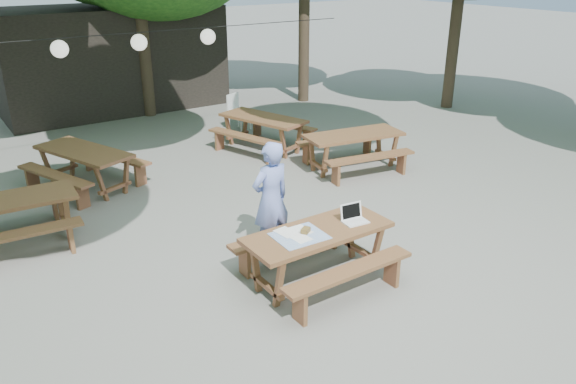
% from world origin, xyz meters
% --- Properties ---
extents(ground, '(80.00, 80.00, 0.00)m').
position_xyz_m(ground, '(0.00, 0.00, 0.00)').
color(ground, '#63635F').
rests_on(ground, ground).
extents(pavilion, '(6.00, 3.00, 2.80)m').
position_xyz_m(pavilion, '(0.50, 10.50, 1.40)').
color(pavilion, black).
rests_on(pavilion, ground).
extents(main_picnic_table, '(2.00, 1.58, 0.75)m').
position_xyz_m(main_picnic_table, '(-0.36, -0.46, 0.39)').
color(main_picnic_table, brown).
rests_on(main_picnic_table, ground).
extents(picnic_table_nw, '(2.05, 1.70, 0.75)m').
position_xyz_m(picnic_table_nw, '(-3.60, 2.94, 0.39)').
color(picnic_table_nw, brown).
rests_on(picnic_table_nw, ground).
extents(picnic_table_ne, '(2.15, 1.89, 0.75)m').
position_xyz_m(picnic_table_ne, '(2.86, 2.60, 0.39)').
color(picnic_table_ne, brown).
rests_on(picnic_table_ne, ground).
extents(picnic_table_far_w, '(2.15, 2.34, 0.75)m').
position_xyz_m(picnic_table_far_w, '(-1.97, 4.63, 0.39)').
color(picnic_table_far_w, brown).
rests_on(picnic_table_far_w, ground).
extents(picnic_table_far_e, '(2.08, 2.29, 0.75)m').
position_xyz_m(picnic_table_far_e, '(2.02, 4.72, 0.39)').
color(picnic_table_far_e, brown).
rests_on(picnic_table_far_e, ground).
extents(woman, '(0.66, 0.47, 1.72)m').
position_xyz_m(woman, '(-0.47, 0.52, 0.86)').
color(woman, '#788BDB').
rests_on(woman, ground).
extents(plastic_chair, '(0.58, 0.58, 0.90)m').
position_xyz_m(plastic_chair, '(2.33, 6.37, 0.26)').
color(plastic_chair, white).
rests_on(plastic_chair, ground).
extents(laptop, '(0.36, 0.30, 0.24)m').
position_xyz_m(laptop, '(0.20, -0.51, 0.81)').
color(laptop, white).
rests_on(laptop, main_picnic_table).
extents(tabletop_clutter, '(0.67, 0.61, 0.08)m').
position_xyz_m(tabletop_clutter, '(-0.64, -0.45, 0.76)').
color(tabletop_clutter, '#3970C4').
rests_on(tabletop_clutter, main_picnic_table).
extents(paper_lanterns, '(9.00, 0.34, 0.38)m').
position_xyz_m(paper_lanterns, '(-0.19, 6.00, 2.40)').
color(paper_lanterns, black).
rests_on(paper_lanterns, ground).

